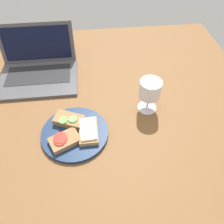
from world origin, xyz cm
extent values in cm
cube|color=brown|center=(0.00, 0.00, 1.50)|extent=(140.00, 140.00, 3.00)
cylinder|color=navy|center=(-8.25, -6.52, 3.71)|extent=(24.29, 24.29, 1.42)
cube|color=#937047|center=(-11.48, -10.47, 5.43)|extent=(11.99, 10.25, 2.02)
cylinder|color=red|center=(-12.80, -10.24, 6.73)|extent=(4.78, 4.78, 0.58)
cylinder|color=red|center=(-12.87, -11.16, 6.65)|extent=(4.38, 4.38, 0.42)
cube|color=#A88456|center=(-3.21, -7.34, 5.35)|extent=(6.61, 11.51, 1.86)
cube|color=#F4EAB7|center=(-3.21, -7.34, 6.70)|extent=(6.01, 10.00, 0.84)
cube|color=#937047|center=(-10.06, -1.75, 5.69)|extent=(12.41, 9.83, 2.55)
cylinder|color=#6BB74C|center=(-12.06, -2.84, 7.19)|extent=(3.26, 3.26, 0.46)
cylinder|color=#6BB74C|center=(-8.58, -2.74, 7.20)|extent=(3.13, 3.13, 0.47)
cylinder|color=white|center=(20.67, 3.43, 3.20)|extent=(7.59, 7.59, 0.40)
cylinder|color=white|center=(20.67, 3.43, 6.67)|extent=(0.81, 0.81, 6.53)
cylinder|color=white|center=(20.67, 3.43, 13.37)|extent=(8.28, 8.28, 6.88)
cylinder|color=white|center=(20.67, 3.43, 12.82)|extent=(7.62, 7.62, 5.77)
cube|color=#4C4C51|center=(-24.80, 25.86, 3.70)|extent=(34.95, 25.18, 1.40)
cube|color=#232326|center=(-24.80, 28.12, 4.48)|extent=(28.66, 13.85, 0.16)
cube|color=#4C4C51|center=(-24.80, 40.65, 13.23)|extent=(34.25, 5.18, 17.86)
cube|color=black|center=(-24.80, 40.15, 13.23)|extent=(30.76, 3.86, 14.88)
camera|label=1|loc=(0.31, -54.39, 68.27)|focal=35.00mm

